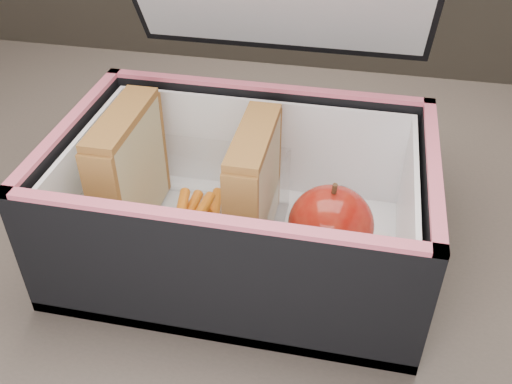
{
  "coord_description": "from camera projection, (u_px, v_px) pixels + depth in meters",
  "views": [
    {
      "loc": [
        0.05,
        -0.39,
        1.12
      ],
      "look_at": [
        -0.02,
        -0.0,
        0.81
      ],
      "focal_mm": 40.0,
      "sensor_mm": 36.0,
      "label": 1
    }
  ],
  "objects": [
    {
      "name": "paper_napkin",
      "position": [
        332.0,
        252.0,
        0.5
      ],
      "size": [
        0.1,
        0.1,
        0.01
      ],
      "primitive_type": "cube",
      "rotation": [
        0.0,
        0.0,
        -0.24
      ],
      "color": "white",
      "rests_on": "lunch_bag"
    },
    {
      "name": "lunch_bag",
      "position": [
        244.0,
        191.0,
        0.49
      ],
      "size": [
        0.31,
        0.31,
        0.29
      ],
      "color": "black",
      "rests_on": "kitchen_table"
    },
    {
      "name": "kitchen_table",
      "position": [
        280.0,
        314.0,
        0.59
      ],
      "size": [
        1.2,
        0.8,
        0.75
      ],
      "color": "brown",
      "rests_on": "ground"
    },
    {
      "name": "plastic_tub",
      "position": [
        193.0,
        203.0,
        0.51
      ],
      "size": [
        0.16,
        0.11,
        0.07
      ],
      "primitive_type": null,
      "color": "white",
      "rests_on": "lunch_bag"
    },
    {
      "name": "carrot_sticks",
      "position": [
        196.0,
        224.0,
        0.51
      ],
      "size": [
        0.04,
        0.13,
        0.03
      ],
      "color": "#D0650F",
      "rests_on": "plastic_tub"
    },
    {
      "name": "red_apple",
      "position": [
        331.0,
        225.0,
        0.47
      ],
      "size": [
        0.09,
        0.09,
        0.08
      ],
      "rotation": [
        0.0,
        0.0,
        0.25
      ],
      "color": "#850001",
      "rests_on": "paper_napkin"
    },
    {
      "name": "sandwich_right",
      "position": [
        254.0,
        188.0,
        0.49
      ],
      "size": [
        0.03,
        0.1,
        0.11
      ],
      "color": "tan",
      "rests_on": "plastic_tub"
    },
    {
      "name": "sandwich_left",
      "position": [
        129.0,
        171.0,
        0.51
      ],
      "size": [
        0.03,
        0.1,
        0.11
      ],
      "color": "tan",
      "rests_on": "plastic_tub"
    }
  ]
}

